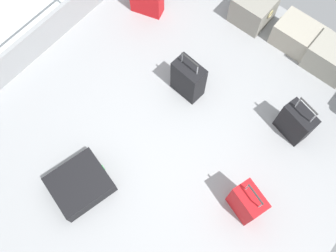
{
  "coord_description": "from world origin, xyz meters",
  "views": [
    {
      "loc": [
        0.99,
        -1.23,
        4.2
      ],
      "look_at": [
        -0.06,
        0.02,
        0.25
      ],
      "focal_mm": 38.71,
      "sensor_mm": 36.0,
      "label": 1
    }
  ],
  "objects_px": {
    "cargo_crate_2": "(331,58)",
    "suitcase_2": "(295,123)",
    "cargo_crate_1": "(298,36)",
    "cargo_crate_0": "(253,9)",
    "suitcase_4": "(80,184)",
    "suitcase_3": "(188,79)",
    "suitcase_0": "(247,203)"
  },
  "relations": [
    {
      "from": "cargo_crate_2",
      "to": "suitcase_0",
      "type": "distance_m",
      "value": 2.26
    },
    {
      "from": "suitcase_3",
      "to": "suitcase_4",
      "type": "relative_size",
      "value": 0.97
    },
    {
      "from": "cargo_crate_0",
      "to": "suitcase_2",
      "type": "bearing_deg",
      "value": -38.99
    },
    {
      "from": "cargo_crate_1",
      "to": "suitcase_2",
      "type": "height_order",
      "value": "suitcase_2"
    },
    {
      "from": "cargo_crate_2",
      "to": "suitcase_0",
      "type": "height_order",
      "value": "suitcase_0"
    },
    {
      "from": "suitcase_0",
      "to": "suitcase_3",
      "type": "xyz_separation_m",
      "value": [
        -1.44,
        0.78,
        0.01
      ]
    },
    {
      "from": "cargo_crate_1",
      "to": "cargo_crate_2",
      "type": "height_order",
      "value": "cargo_crate_2"
    },
    {
      "from": "cargo_crate_1",
      "to": "suitcase_4",
      "type": "height_order",
      "value": "cargo_crate_1"
    },
    {
      "from": "suitcase_2",
      "to": "suitcase_4",
      "type": "distance_m",
      "value": 2.62
    },
    {
      "from": "suitcase_2",
      "to": "suitcase_0",
      "type": "bearing_deg",
      "value": -84.66
    },
    {
      "from": "cargo_crate_0",
      "to": "cargo_crate_2",
      "type": "bearing_deg",
      "value": -0.33
    },
    {
      "from": "cargo_crate_1",
      "to": "suitcase_2",
      "type": "relative_size",
      "value": 0.91
    },
    {
      "from": "cargo_crate_0",
      "to": "cargo_crate_2",
      "type": "distance_m",
      "value": 1.23
    },
    {
      "from": "suitcase_0",
      "to": "suitcase_4",
      "type": "xyz_separation_m",
      "value": [
        -1.58,
        -1.02,
        -0.16
      ]
    },
    {
      "from": "cargo_crate_1",
      "to": "suitcase_3",
      "type": "height_order",
      "value": "suitcase_3"
    },
    {
      "from": "cargo_crate_1",
      "to": "suitcase_3",
      "type": "xyz_separation_m",
      "value": [
        -0.69,
        -1.51,
        0.1
      ]
    },
    {
      "from": "suitcase_2",
      "to": "cargo_crate_0",
      "type": "bearing_deg",
      "value": 141.01
    },
    {
      "from": "cargo_crate_0",
      "to": "cargo_crate_1",
      "type": "height_order",
      "value": "cargo_crate_0"
    },
    {
      "from": "cargo_crate_1",
      "to": "suitcase_2",
      "type": "distance_m",
      "value": 1.32
    },
    {
      "from": "cargo_crate_0",
      "to": "suitcase_3",
      "type": "xyz_separation_m",
      "value": [
        0.03,
        -1.48,
        0.07
      ]
    },
    {
      "from": "cargo_crate_0",
      "to": "suitcase_0",
      "type": "bearing_deg",
      "value": -56.84
    },
    {
      "from": "cargo_crate_0",
      "to": "suitcase_0",
      "type": "height_order",
      "value": "suitcase_0"
    },
    {
      "from": "cargo_crate_1",
      "to": "suitcase_0",
      "type": "relative_size",
      "value": 0.92
    },
    {
      "from": "cargo_crate_2",
      "to": "suitcase_2",
      "type": "distance_m",
      "value": 1.11
    },
    {
      "from": "cargo_crate_1",
      "to": "cargo_crate_0",
      "type": "bearing_deg",
      "value": -177.1
    },
    {
      "from": "cargo_crate_0",
      "to": "suitcase_2",
      "type": "relative_size",
      "value": 0.74
    },
    {
      "from": "cargo_crate_0",
      "to": "cargo_crate_1",
      "type": "distance_m",
      "value": 0.72
    },
    {
      "from": "cargo_crate_1",
      "to": "suitcase_2",
      "type": "xyz_separation_m",
      "value": [
        0.65,
        -1.14,
        0.08
      ]
    },
    {
      "from": "cargo_crate_2",
      "to": "cargo_crate_0",
      "type": "bearing_deg",
      "value": 179.67
    },
    {
      "from": "cargo_crate_2",
      "to": "suitcase_3",
      "type": "distance_m",
      "value": 1.9
    },
    {
      "from": "suitcase_3",
      "to": "suitcase_0",
      "type": "bearing_deg",
      "value": -28.32
    },
    {
      "from": "suitcase_2",
      "to": "suitcase_4",
      "type": "height_order",
      "value": "suitcase_2"
    }
  ]
}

